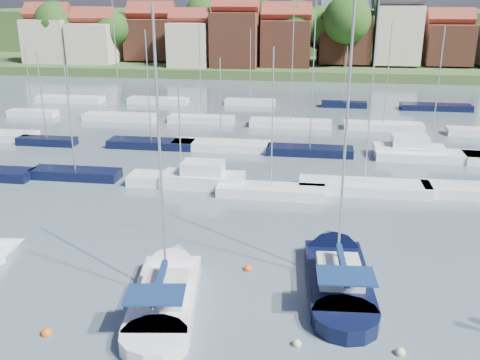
# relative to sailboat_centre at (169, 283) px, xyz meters

# --- Properties ---
(ground) EXTENTS (260.00, 260.00, 0.00)m
(ground) POSITION_rel_sailboat_centre_xyz_m (3.60, 36.92, -0.35)
(ground) COLOR #404F57
(ground) RESTS_ON ground
(sailboat_centre) EXTENTS (4.93, 12.49, 16.49)m
(sailboat_centre) POSITION_rel_sailboat_centre_xyz_m (0.00, 0.00, 0.00)
(sailboat_centre) COLOR silver
(sailboat_centre) RESTS_ON ground
(sailboat_navy) EXTENTS (4.24, 12.95, 17.59)m
(sailboat_navy) POSITION_rel_sailboat_centre_xyz_m (9.15, 3.43, -0.00)
(sailboat_navy) COLOR black
(sailboat_navy) RESTS_ON ground
(buoy_c) EXTENTS (0.53, 0.53, 0.53)m
(buoy_c) POSITION_rel_sailboat_centre_xyz_m (-4.69, -5.04, -0.35)
(buoy_c) COLOR #D85914
(buoy_c) RESTS_ON ground
(buoy_e) EXTENTS (0.49, 0.49, 0.49)m
(buoy_e) POSITION_rel_sailboat_centre_xyz_m (4.05, 2.77, -0.35)
(buoy_e) COLOR #D85914
(buoy_e) RESTS_ON ground
(buoy_f) EXTENTS (0.47, 0.47, 0.47)m
(buoy_f) POSITION_rel_sailboat_centre_xyz_m (11.96, -4.09, -0.35)
(buoy_f) COLOR beige
(buoy_f) RESTS_ON ground
(buoy_g) EXTENTS (0.43, 0.43, 0.43)m
(buoy_g) POSITION_rel_sailboat_centre_xyz_m (7.27, -4.12, -0.35)
(buoy_g) COLOR beige
(buoy_g) RESTS_ON ground
(marina_field) EXTENTS (79.62, 41.41, 15.93)m
(marina_field) POSITION_rel_sailboat_centre_xyz_m (5.51, 32.07, 0.08)
(marina_field) COLOR silver
(marina_field) RESTS_ON ground
(far_shore_town) EXTENTS (212.46, 90.00, 22.27)m
(far_shore_town) POSITION_rel_sailboat_centre_xyz_m (5.83, 129.59, 4.26)
(far_shore_town) COLOR #41562B
(far_shore_town) RESTS_ON ground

